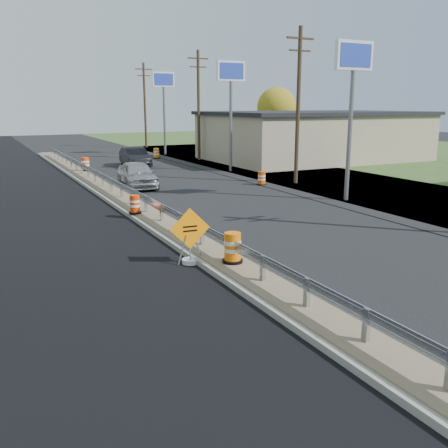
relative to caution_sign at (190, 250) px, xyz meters
name	(u,v)px	position (x,y,z in m)	size (l,w,h in m)	color
ground	(180,237)	(0.90, 3.13, -0.45)	(140.00, 140.00, 0.00)	black
milled_overlay	(27,202)	(-3.50, 13.13, -0.45)	(7.20, 120.00, 0.01)	black
median	(122,199)	(0.90, 11.13, -0.34)	(1.60, 55.00, 0.23)	gray
guardrail	(116,185)	(0.90, 12.13, 0.27)	(0.10, 46.15, 0.72)	silver
retail_building_near	(313,135)	(21.89, 23.13, 1.70)	(18.50, 12.50, 4.27)	tan
pylon_sign_south	(353,71)	(11.40, 6.13, 6.02)	(2.20, 0.30, 7.90)	slate
pylon_sign_mid	(231,81)	(11.40, 19.13, 6.02)	(2.20, 0.30, 7.90)	slate
pylon_sign_north	(164,87)	(11.40, 33.13, 6.02)	(2.20, 0.30, 7.90)	slate
utility_pole_smid	(298,103)	(12.40, 12.13, 4.48)	(1.90, 0.26, 9.40)	#473523
utility_pole_nmid	(199,104)	(12.40, 27.13, 4.48)	(1.90, 0.26, 9.40)	#473523
utility_pole_north	(145,104)	(12.40, 42.13, 4.48)	(1.90, 0.26, 9.40)	#473523
tree_far_yellow	(277,107)	(26.90, 37.13, 4.08)	(4.62, 4.62, 6.86)	#473523
caution_sign	(190,250)	(0.00, 0.00, 0.00)	(1.29, 0.54, 1.79)	white
barrel_median_near	(233,248)	(0.91, -1.10, 0.22)	(0.63, 0.63, 0.92)	black
barrel_median_mid	(135,205)	(0.35, 6.99, 0.16)	(0.55, 0.55, 0.80)	black
barrel_median_far	(86,164)	(1.45, 22.56, 0.24)	(0.65, 0.65, 0.96)	black
barrel_shoulder_near	(262,179)	(10.10, 12.47, -0.05)	(0.57, 0.57, 0.84)	black
barrel_shoulder_far	(156,154)	(9.52, 30.38, -0.01)	(0.63, 0.63, 0.93)	black
car_silver	(137,174)	(3.00, 15.17, 0.33)	(1.85, 4.59, 1.56)	#AEAEB3
car_dark_mid	(135,157)	(5.91, 25.19, 0.31)	(1.62, 4.65, 1.53)	black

